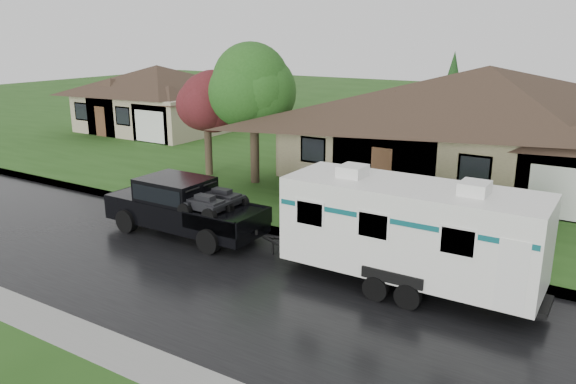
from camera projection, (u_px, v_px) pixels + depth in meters
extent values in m
plane|color=#254C18|center=(305.00, 268.00, 18.01)|extent=(140.00, 140.00, 0.00)
cube|color=black|center=(270.00, 291.00, 16.38)|extent=(140.00, 8.00, 0.01)
cube|color=gray|center=(337.00, 244.00, 19.83)|extent=(140.00, 0.50, 0.15)
cube|color=#254C18|center=(446.00, 171.00, 30.21)|extent=(140.00, 26.00, 0.15)
cube|color=gray|center=(482.00, 150.00, 27.94)|extent=(18.00, 10.00, 3.00)
pyramid|color=#35271D|center=(490.00, 65.00, 26.81)|extent=(19.44, 10.80, 2.60)
cube|color=tan|center=(159.00, 112.00, 41.85)|extent=(10.00, 8.00, 2.80)
pyramid|color=#35271D|center=(157.00, 65.00, 40.91)|extent=(10.80, 8.64, 2.00)
cube|color=tan|center=(170.00, 120.00, 38.73)|extent=(3.20, 4.00, 2.52)
cylinder|color=#382B1E|center=(255.00, 154.00, 27.32)|extent=(0.43, 0.43, 2.85)
sphere|color=#2D6822|center=(254.00, 89.00, 26.46)|extent=(3.94, 3.94, 3.94)
cylinder|color=#382B1E|center=(209.00, 152.00, 28.90)|extent=(0.38, 0.38, 2.34)
sphere|color=maroon|center=(207.00, 103.00, 28.19)|extent=(3.22, 3.22, 3.22)
sphere|color=#143814|center=(325.00, 172.00, 27.60)|extent=(1.00, 1.00, 1.00)
sphere|color=#143814|center=(385.00, 181.00, 26.00)|extent=(1.00, 1.00, 1.00)
sphere|color=#143814|center=(453.00, 191.00, 24.39)|extent=(1.00, 1.00, 1.00)
sphere|color=#143814|center=(530.00, 202.00, 22.78)|extent=(1.00, 1.00, 1.00)
cube|color=black|center=(185.00, 213.00, 20.86)|extent=(6.30, 2.10, 0.90)
cube|color=black|center=(140.00, 196.00, 21.96)|extent=(1.68, 2.05, 0.37)
cube|color=black|center=(175.00, 190.00, 20.85)|extent=(2.52, 1.98, 0.95)
cube|color=black|center=(175.00, 189.00, 20.84)|extent=(2.31, 2.02, 0.58)
cube|color=black|center=(227.00, 217.00, 19.78)|extent=(2.31, 2.00, 0.06)
cylinder|color=black|center=(127.00, 221.00, 21.14)|extent=(0.88, 0.34, 0.88)
cylinder|color=black|center=(166.00, 207.00, 22.82)|extent=(0.88, 0.34, 0.88)
cylinder|color=black|center=(209.00, 241.00, 19.11)|extent=(0.88, 0.34, 0.88)
cylinder|color=black|center=(245.00, 224.00, 20.78)|extent=(0.88, 0.34, 0.88)
cube|color=white|center=(411.00, 228.00, 16.13)|extent=(7.35, 2.52, 2.57)
cube|color=black|center=(408.00, 275.00, 16.53)|extent=(7.77, 1.26, 0.15)
cube|color=#0C5359|center=(412.00, 210.00, 15.97)|extent=(7.21, 2.54, 0.15)
cube|color=white|center=(353.00, 171.00, 16.69)|extent=(0.74, 0.84, 0.34)
cube|color=white|center=(475.00, 188.00, 14.87)|extent=(0.74, 0.84, 0.34)
cylinder|color=black|center=(376.00, 288.00, 15.77)|extent=(0.74, 0.25, 0.74)
cylinder|color=black|center=(407.00, 259.00, 17.79)|extent=(0.74, 0.25, 0.74)
cylinder|color=black|center=(408.00, 296.00, 15.29)|extent=(0.74, 0.25, 0.74)
cylinder|color=black|center=(436.00, 265.00, 17.31)|extent=(0.74, 0.25, 0.74)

